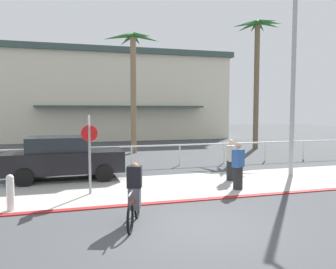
# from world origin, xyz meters

# --- Properties ---
(ground_plane) EXTENTS (80.00, 80.00, 0.00)m
(ground_plane) POSITION_xyz_m (0.00, 10.00, 0.00)
(ground_plane) COLOR #424447
(sidewalk_strip) EXTENTS (44.00, 4.00, 0.02)m
(sidewalk_strip) POSITION_xyz_m (0.00, 4.20, 0.01)
(sidewalk_strip) COLOR #ADAAA0
(sidewalk_strip) RESTS_ON ground
(curb_paint) EXTENTS (44.00, 0.24, 0.03)m
(curb_paint) POSITION_xyz_m (0.00, 2.20, 0.01)
(curb_paint) COLOR maroon
(curb_paint) RESTS_ON ground
(building_backdrop) EXTENTS (20.85, 10.16, 8.09)m
(building_backdrop) POSITION_xyz_m (1.57, 26.37, 4.07)
(building_backdrop) COLOR beige
(building_backdrop) RESTS_ON ground
(rail_fence) EXTENTS (24.00, 0.08, 1.04)m
(rail_fence) POSITION_xyz_m (0.00, 8.50, 0.84)
(rail_fence) COLOR white
(rail_fence) RESTS_ON ground
(stop_sign_bike_lane) EXTENTS (0.52, 0.56, 2.56)m
(stop_sign_bike_lane) POSITION_xyz_m (-2.16, 3.84, 1.68)
(stop_sign_bike_lane) COLOR gray
(stop_sign_bike_lane) RESTS_ON ground
(bollard_2) EXTENTS (0.20, 0.20, 1.00)m
(bollard_2) POSITION_xyz_m (-4.33, 2.58, 0.52)
(bollard_2) COLOR white
(bollard_2) RESTS_ON ground
(streetlight_curb) EXTENTS (0.24, 2.54, 7.50)m
(streetlight_curb) POSITION_xyz_m (5.94, 4.38, 4.28)
(streetlight_curb) COLOR #9EA0A5
(streetlight_curb) RESTS_ON ground
(palm_tree_2) EXTENTS (3.58, 2.73, 7.53)m
(palm_tree_2) POSITION_xyz_m (1.06, 13.78, 5.45)
(palm_tree_2) COLOR #846B4C
(palm_tree_2) RESTS_ON ground
(palm_tree_3) EXTENTS (3.43, 3.32, 8.92)m
(palm_tree_3) POSITION_xyz_m (9.70, 13.78, 6.77)
(palm_tree_3) COLOR brown
(palm_tree_3) RESTS_ON ground
(car_black_1) EXTENTS (4.40, 2.02, 1.69)m
(car_black_1) POSITION_xyz_m (-3.02, 6.46, 0.87)
(car_black_1) COLOR black
(car_black_1) RESTS_ON ground
(cyclist_red_0) EXTENTS (0.64, 1.74, 1.50)m
(cyclist_red_0) POSITION_xyz_m (-1.30, 0.66, 0.69)
(cyclist_red_0) COLOR black
(cyclist_red_0) RESTS_ON ground
(pedestrian_0) EXTENTS (0.35, 0.42, 1.60)m
(pedestrian_0) POSITION_xyz_m (3.16, 4.49, 0.73)
(pedestrian_0) COLOR #232326
(pedestrian_0) RESTS_ON ground
(pedestrian_1) EXTENTS (0.48, 0.43, 1.63)m
(pedestrian_1) POSITION_xyz_m (2.72, 3.08, 0.75)
(pedestrian_1) COLOR #232326
(pedestrian_1) RESTS_ON ground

